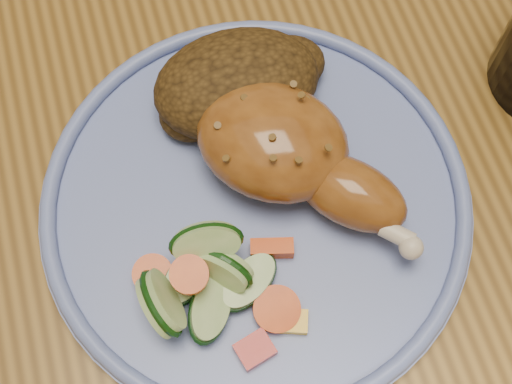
# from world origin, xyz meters

# --- Properties ---
(ground) EXTENTS (4.00, 4.00, 0.00)m
(ground) POSITION_xyz_m (0.00, 0.00, 0.00)
(ground) COLOR brown
(ground) RESTS_ON ground
(dining_table) EXTENTS (0.90, 1.40, 0.75)m
(dining_table) POSITION_xyz_m (0.00, 0.00, 0.67)
(dining_table) COLOR olive
(dining_table) RESTS_ON ground
(plate) EXTENTS (0.27, 0.27, 0.01)m
(plate) POSITION_xyz_m (-0.01, -0.07, 0.76)
(plate) COLOR #6477BA
(plate) RESTS_ON dining_table
(plate_rim) EXTENTS (0.26, 0.26, 0.01)m
(plate_rim) POSITION_xyz_m (-0.01, -0.07, 0.77)
(plate_rim) COLOR #6477BA
(plate_rim) RESTS_ON plate
(chicken_leg) EXTENTS (0.13, 0.15, 0.05)m
(chicken_leg) POSITION_xyz_m (0.01, -0.05, 0.79)
(chicken_leg) COLOR brown
(chicken_leg) RESTS_ON plate
(rice_pilaf) EXTENTS (0.11, 0.08, 0.05)m
(rice_pilaf) POSITION_xyz_m (-0.00, 0.01, 0.78)
(rice_pilaf) COLOR #422D10
(rice_pilaf) RESTS_ON plate
(vegetable_pile) EXTENTS (0.10, 0.09, 0.05)m
(vegetable_pile) POSITION_xyz_m (-0.05, -0.11, 0.78)
(vegetable_pile) COLOR #A50A05
(vegetable_pile) RESTS_ON plate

